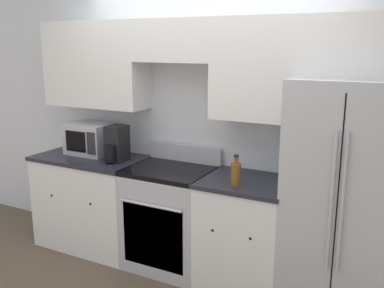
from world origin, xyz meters
The scene contains 9 objects.
ground_plane centered at (0.00, 0.00, 0.00)m, with size 12.00×12.00×0.00m, color brown.
wall_back centered at (0.01, 0.58, 1.52)m, with size 8.00×0.39×2.60m.
lower_cabinets_left centered at (-1.14, 0.31, 0.47)m, with size 1.10×0.64×0.94m.
lower_cabinets_right centered at (0.50, 0.31, 0.47)m, with size 0.73×0.64×0.94m.
oven_range centered at (-0.22, 0.31, 0.48)m, with size 0.75×0.65×1.10m.
refrigerator centered at (1.27, 0.39, 0.90)m, with size 0.83×0.80×1.79m.
microwave centered at (-1.21, 0.41, 1.10)m, with size 0.44×0.36×0.31m.
bottle centered at (0.47, 0.15, 1.04)m, with size 0.08×0.08×0.25m.
paper_towel_holder centered at (-0.80, 0.29, 1.10)m, with size 0.17×0.26×0.34m.
Camera 1 is at (1.65, -2.85, 2.02)m, focal length 40.00 mm.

